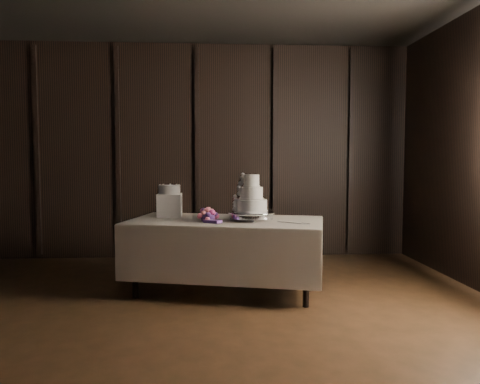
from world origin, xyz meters
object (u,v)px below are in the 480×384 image
(display_table, at_px, (226,252))
(small_cake, at_px, (169,190))
(wedding_cake, at_px, (249,197))
(box_pedestal, at_px, (170,205))
(cake_stand, at_px, (251,216))
(bouquet, at_px, (208,216))

(display_table, bearing_deg, small_cake, 164.84)
(wedding_cake, distance_m, box_pedestal, 0.95)
(cake_stand, xyz_separation_m, wedding_cake, (-0.03, -0.02, 0.20))
(box_pedestal, distance_m, small_cake, 0.17)
(wedding_cake, bearing_deg, bouquet, -167.48)
(wedding_cake, xyz_separation_m, box_pedestal, (-0.84, 0.43, -0.12))
(cake_stand, distance_m, wedding_cake, 0.20)
(wedding_cake, bearing_deg, small_cake, 163.15)
(cake_stand, distance_m, small_cake, 1.00)
(bouquet, bearing_deg, small_cake, 133.34)
(display_table, xyz_separation_m, bouquet, (-0.19, -0.11, 0.40))
(small_cake, bearing_deg, box_pedestal, 0.00)
(box_pedestal, bearing_deg, wedding_cake, -26.99)
(display_table, relative_size, bouquet, 5.84)
(cake_stand, relative_size, bouquet, 1.30)
(cake_stand, xyz_separation_m, box_pedestal, (-0.87, 0.41, 0.08))
(display_table, bearing_deg, wedding_cake, -7.60)
(wedding_cake, relative_size, small_cake, 1.62)
(cake_stand, bearing_deg, wedding_cake, -150.26)
(wedding_cake, distance_m, bouquet, 0.46)
(display_table, relative_size, cake_stand, 4.51)
(wedding_cake, xyz_separation_m, small_cake, (-0.84, 0.43, 0.06))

